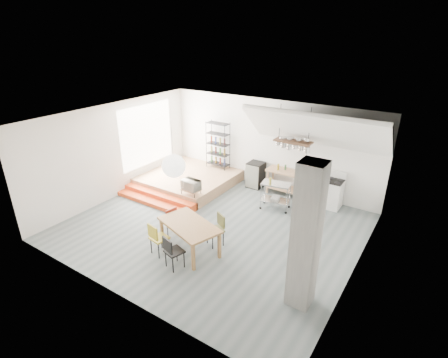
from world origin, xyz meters
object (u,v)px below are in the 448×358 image
Objects in this scene: stove at (332,193)px; dining_table at (189,227)px; rolling_cart at (276,192)px; mini_fridge at (256,175)px.

dining_table is at bearing -117.59° from stove.
mini_fridge is (-1.36, 1.17, -0.11)m from rolling_cart.
mini_fridge is at bearing 179.11° from stove.
rolling_cart is at bearing 93.67° from dining_table.
stove is 1.20× the size of rolling_cart.
rolling_cart reaches higher than dining_table.
mini_fridge reaches higher than rolling_cart.
dining_table is 3.44m from rolling_cart.
rolling_cart is (-1.48, -1.13, 0.10)m from stove.
stove is 1.25× the size of mini_fridge.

